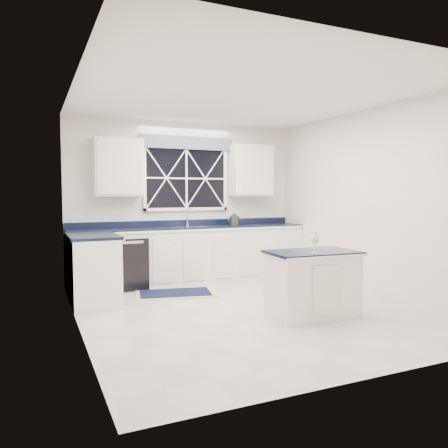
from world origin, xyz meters
name	(u,v)px	position (x,y,z in m)	size (l,w,h in m)	color
ground	(244,311)	(0.00, 0.00, 0.00)	(4.50, 4.50, 0.00)	#ADAEA9
back_wall	(186,202)	(0.00, 2.25, 1.35)	(4.00, 0.10, 2.70)	white
base_cabinets	(176,258)	(-0.33, 1.78, 0.45)	(3.99, 1.60, 0.90)	white
countertop	(192,228)	(0.00, 1.95, 0.92)	(3.98, 0.64, 0.04)	black
dishwasher	(126,262)	(-1.10, 1.95, 0.41)	(0.60, 0.58, 0.82)	black
window	(186,174)	(0.00, 2.20, 1.83)	(1.65, 0.09, 1.26)	black
upper_cabinets	(189,169)	(0.00, 2.08, 1.90)	(3.10, 0.34, 0.90)	white
faucet	(188,217)	(0.00, 2.14, 1.10)	(0.05, 0.20, 0.30)	#AFAFB1
island	(312,284)	(0.64, -0.56, 0.40)	(1.10, 0.70, 0.80)	white
rug	(175,293)	(-0.52, 1.25, 0.01)	(1.28, 0.93, 0.02)	#B2B3AE
kettle	(234,220)	(0.78, 1.95, 1.04)	(0.29, 0.24, 0.22)	#2D2D30
wine_glass	(315,239)	(0.55, -0.72, 0.96)	(0.10, 0.10, 0.23)	silver
soap_bottle	(233,220)	(0.85, 2.13, 1.03)	(0.08, 0.08, 0.17)	silver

